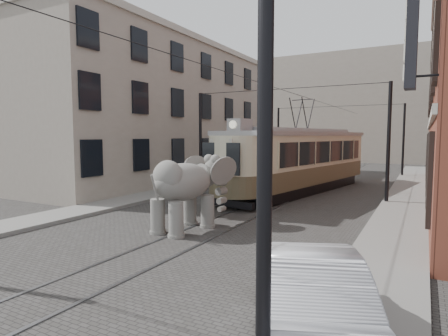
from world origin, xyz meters
The scene contains 10 objects.
ground centered at (0.00, 0.00, 0.00)m, with size 120.00×120.00×0.00m, color #3A3836.
tram_rails centered at (0.00, 0.00, 0.01)m, with size 1.54×80.00×0.02m, color slate, non-canonical shape.
sidewalk_right centered at (6.00, 0.00, 0.07)m, with size 2.00×60.00×0.15m, color slate.
sidewalk_left centered at (-6.50, 0.00, 0.07)m, with size 2.00×60.00×0.15m, color slate.
stucco_building centered at (-11.00, 10.00, 5.00)m, with size 7.00×24.00×10.00m, color gray.
distant_block centered at (0.00, 40.00, 7.00)m, with size 28.00×10.00×14.00m, color gray.
catenary centered at (-0.20, 5.00, 3.00)m, with size 11.00×30.20×6.00m, color black, non-canonical shape.
tram centered at (0.27, 7.92, 2.78)m, with size 2.89×13.99×5.55m, color #BCB898, non-canonical shape.
elephant centered at (-0.74, -2.99, 1.34)m, with size 2.42×4.38×2.68m, color slate, non-canonical shape.
parked_car centered at (5.36, -8.53, 0.77)m, with size 1.64×4.68×1.54m, color silver.
Camera 1 is at (6.78, -13.91, 3.39)m, focal length 30.00 mm.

